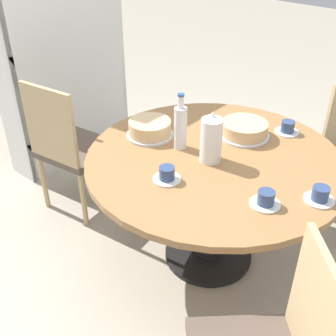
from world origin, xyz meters
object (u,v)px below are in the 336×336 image
at_px(bookshelf, 62,45).
at_px(cake_main, 244,130).
at_px(cup_a, 320,195).
at_px(cup_b, 287,128).
at_px(water_bottle, 180,126).
at_px(coffee_pot, 211,139).
at_px(cake_second, 150,129).
at_px(chair_c, 69,146).
at_px(cup_d, 266,199).
at_px(cup_c, 167,175).

height_order(bookshelf, cake_main, bookshelf).
relative_size(cup_a, cup_b, 1.00).
relative_size(cake_main, cup_a, 2.08).
bearing_deg(water_bottle, coffee_pot, -90.77).
bearing_deg(bookshelf, cup_a, 82.51).
xyz_separation_m(cake_second, cup_a, (0.04, -0.98, -0.02)).
bearing_deg(water_bottle, chair_c, 101.39).
distance_m(water_bottle, cup_d, 0.63).
relative_size(cup_c, cup_d, 1.00).
height_order(bookshelf, cup_d, bookshelf).
relative_size(coffee_pot, cup_b, 1.95).
distance_m(cake_second, cup_a, 0.98).
bearing_deg(cake_main, cake_second, 129.70).
relative_size(water_bottle, cake_second, 1.16).
relative_size(cake_main, cake_second, 1.07).
distance_m(cup_a, cup_c, 0.70).
relative_size(chair_c, cup_b, 6.79).
height_order(cake_second, cup_d, cake_second).
distance_m(bookshelf, cup_c, 1.65).
bearing_deg(cup_d, cake_second, 80.11).
bearing_deg(cup_c, cake_second, 52.66).
bearing_deg(cup_a, cup_d, 137.37).
xyz_separation_m(chair_c, water_bottle, (0.16, -0.79, 0.34)).
height_order(water_bottle, cup_b, water_bottle).
height_order(coffee_pot, cake_second, coffee_pot).
height_order(chair_c, bookshelf, bookshelf).
bearing_deg(water_bottle, cake_second, 91.58).
relative_size(bookshelf, cup_a, 14.22).
distance_m(chair_c, coffee_pot, 1.05).
xyz_separation_m(cake_second, cup_b, (0.53, -0.57, -0.02)).
height_order(cake_second, cup_c, cake_second).
bearing_deg(coffee_pot, cup_b, -16.94).
bearing_deg(cup_b, cup_c, 165.13).
relative_size(chair_c, coffee_pot, 3.48).
relative_size(cup_b, cup_d, 1.00).
relative_size(bookshelf, cup_c, 14.22).
bearing_deg(cake_main, water_bottle, 149.75).
height_order(chair_c, cup_d, chair_c).
bearing_deg(bookshelf, cake_main, 90.58).
bearing_deg(chair_c, cup_a, 179.41).
xyz_separation_m(cup_a, cup_c, (-0.32, 0.62, 0.00)).
relative_size(coffee_pot, cake_main, 0.94).
bearing_deg(cake_second, coffee_pot, -89.55).
bearing_deg(chair_c, cake_second, -172.73).
relative_size(coffee_pot, cake_second, 1.00).
relative_size(cake_second, cup_b, 1.95).
bearing_deg(cup_d, coffee_pot, 70.10).
bearing_deg(cup_b, cup_d, -160.45).
bearing_deg(coffee_pot, cake_second, 90.45).
height_order(chair_c, coffee_pot, coffee_pot).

